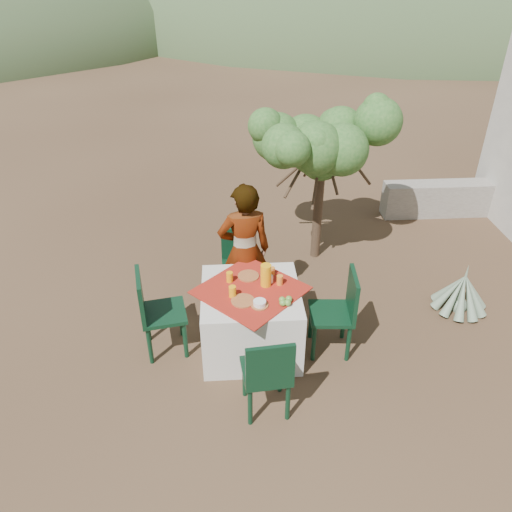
{
  "coord_description": "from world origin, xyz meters",
  "views": [
    {
      "loc": [
        -0.23,
        -3.73,
        3.79
      ],
      "look_at": [
        0.06,
        0.83,
        0.92
      ],
      "focal_mm": 35.0,
      "sensor_mm": 36.0,
      "label": 1
    }
  ],
  "objects_px": {
    "table": "(251,318)",
    "chair_right": "(339,309)",
    "agave": "(461,293)",
    "person": "(245,251)",
    "juice_pitcher": "(266,275)",
    "chair_far": "(238,260)",
    "shrub_tree": "(326,150)",
    "chair_near": "(268,373)",
    "chair_left": "(155,310)"
  },
  "relations": [
    {
      "from": "table",
      "to": "chair_right",
      "type": "relative_size",
      "value": 1.34
    },
    {
      "from": "table",
      "to": "person",
      "type": "height_order",
      "value": "person"
    },
    {
      "from": "chair_far",
      "to": "agave",
      "type": "relative_size",
      "value": 1.24
    },
    {
      "from": "chair_left",
      "to": "agave",
      "type": "relative_size",
      "value": 1.4
    },
    {
      "from": "chair_left",
      "to": "juice_pitcher",
      "type": "bearing_deg",
      "value": -97.07
    },
    {
      "from": "juice_pitcher",
      "to": "shrub_tree",
      "type": "bearing_deg",
      "value": 63.33
    },
    {
      "from": "chair_far",
      "to": "agave",
      "type": "bearing_deg",
      "value": -11.74
    },
    {
      "from": "chair_near",
      "to": "chair_right",
      "type": "bearing_deg",
      "value": -140.09
    },
    {
      "from": "chair_far",
      "to": "juice_pitcher",
      "type": "relative_size",
      "value": 3.56
    },
    {
      "from": "table",
      "to": "chair_left",
      "type": "bearing_deg",
      "value": 179.95
    },
    {
      "from": "chair_near",
      "to": "chair_left",
      "type": "distance_m",
      "value": 1.45
    },
    {
      "from": "chair_right",
      "to": "person",
      "type": "height_order",
      "value": "person"
    },
    {
      "from": "shrub_tree",
      "to": "agave",
      "type": "xyz_separation_m",
      "value": [
        1.48,
        -1.4,
        -1.31
      ]
    },
    {
      "from": "chair_far",
      "to": "juice_pitcher",
      "type": "distance_m",
      "value": 1.04
    },
    {
      "from": "chair_near",
      "to": "juice_pitcher",
      "type": "bearing_deg",
      "value": -99.34
    },
    {
      "from": "table",
      "to": "chair_right",
      "type": "height_order",
      "value": "chair_right"
    },
    {
      "from": "chair_right",
      "to": "chair_left",
      "type": "bearing_deg",
      "value": -88.71
    },
    {
      "from": "chair_far",
      "to": "chair_right",
      "type": "relative_size",
      "value": 0.9
    },
    {
      "from": "table",
      "to": "shrub_tree",
      "type": "bearing_deg",
      "value": 60.34
    },
    {
      "from": "chair_near",
      "to": "table",
      "type": "bearing_deg",
      "value": -89.82
    },
    {
      "from": "chair_right",
      "to": "agave",
      "type": "height_order",
      "value": "chair_right"
    },
    {
      "from": "shrub_tree",
      "to": "table",
      "type": "bearing_deg",
      "value": -119.66
    },
    {
      "from": "person",
      "to": "juice_pitcher",
      "type": "height_order",
      "value": "person"
    },
    {
      "from": "chair_left",
      "to": "chair_right",
      "type": "height_order",
      "value": "chair_left"
    },
    {
      "from": "chair_near",
      "to": "shrub_tree",
      "type": "height_order",
      "value": "shrub_tree"
    },
    {
      "from": "chair_left",
      "to": "person",
      "type": "distance_m",
      "value": 1.2
    },
    {
      "from": "chair_left",
      "to": "shrub_tree",
      "type": "distance_m",
      "value": 2.98
    },
    {
      "from": "chair_left",
      "to": "agave",
      "type": "bearing_deg",
      "value": -92.6
    },
    {
      "from": "chair_near",
      "to": "chair_right",
      "type": "height_order",
      "value": "chair_right"
    },
    {
      "from": "chair_near",
      "to": "agave",
      "type": "xyz_separation_m",
      "value": [
        2.46,
        1.44,
        -0.28
      ]
    },
    {
      "from": "chair_far",
      "to": "chair_left",
      "type": "height_order",
      "value": "chair_left"
    },
    {
      "from": "chair_far",
      "to": "agave",
      "type": "distance_m",
      "value": 2.71
    },
    {
      "from": "chair_far",
      "to": "chair_right",
      "type": "height_order",
      "value": "chair_right"
    },
    {
      "from": "chair_left",
      "to": "shrub_tree",
      "type": "bearing_deg",
      "value": -58.25
    },
    {
      "from": "chair_far",
      "to": "shrub_tree",
      "type": "xyz_separation_m",
      "value": [
        1.17,
        0.89,
        1.06
      ]
    },
    {
      "from": "chair_near",
      "to": "juice_pitcher",
      "type": "distance_m",
      "value": 1.09
    },
    {
      "from": "chair_far",
      "to": "agave",
      "type": "height_order",
      "value": "chair_far"
    },
    {
      "from": "chair_right",
      "to": "person",
      "type": "bearing_deg",
      "value": -123.92
    },
    {
      "from": "table",
      "to": "chair_far",
      "type": "bearing_deg",
      "value": 95.56
    },
    {
      "from": "person",
      "to": "juice_pitcher",
      "type": "distance_m",
      "value": 0.62
    },
    {
      "from": "chair_near",
      "to": "agave",
      "type": "relative_size",
      "value": 1.33
    },
    {
      "from": "chair_far",
      "to": "agave",
      "type": "xyz_separation_m",
      "value": [
        2.65,
        -0.5,
        -0.25
      ]
    },
    {
      "from": "chair_near",
      "to": "juice_pitcher",
      "type": "relative_size",
      "value": 3.8
    },
    {
      "from": "shrub_tree",
      "to": "chair_right",
      "type": "bearing_deg",
      "value": -94.36
    },
    {
      "from": "chair_far",
      "to": "person",
      "type": "height_order",
      "value": "person"
    },
    {
      "from": "table",
      "to": "chair_far",
      "type": "height_order",
      "value": "chair_far"
    },
    {
      "from": "table",
      "to": "chair_left",
      "type": "height_order",
      "value": "chair_left"
    },
    {
      "from": "chair_near",
      "to": "person",
      "type": "height_order",
      "value": "person"
    },
    {
      "from": "juice_pitcher",
      "to": "chair_far",
      "type": "bearing_deg",
      "value": 105.63
    },
    {
      "from": "chair_right",
      "to": "shrub_tree",
      "type": "distance_m",
      "value": 2.24
    }
  ]
}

